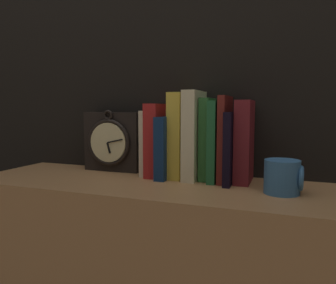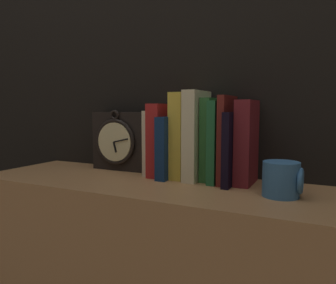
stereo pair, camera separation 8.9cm
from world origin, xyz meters
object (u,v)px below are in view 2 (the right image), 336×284
clock (120,141)px  mug (283,179)px  book_slot4_cream (197,136)px  book_slot9_maroon (247,142)px  book_slot5_green (210,139)px  book_slot3_yellow (184,136)px  book_slot7_maroon (227,139)px  book_slot2_navy (171,147)px  book_slot8_black (233,148)px  book_slot6_green (218,142)px  book_slot0_cream (154,143)px  book_slot1_red (161,140)px

clock → mug: size_ratio=2.23×
book_slot4_cream → book_slot9_maroon: bearing=2.4°
book_slot5_green → book_slot9_maroon: bearing=-3.8°
book_slot3_yellow → book_slot7_maroon: book_slot3_yellow is taller
book_slot2_navy → book_slot5_green: size_ratio=0.77×
book_slot7_maroon → mug: 0.20m
book_slot5_green → book_slot7_maroon: bearing=-13.2°
book_slot4_cream → book_slot8_black: (0.11, -0.01, -0.03)m
book_slot3_yellow → book_slot7_maroon: 0.13m
book_slot8_black → book_slot6_green: bearing=166.5°
book_slot0_cream → mug: 0.42m
book_slot4_cream → mug: bearing=-19.0°
clock → mug: clock is taller
book_slot4_cream → book_slot9_maroon: (0.14, 0.01, -0.01)m
book_slot2_navy → book_slot8_black: 0.19m
book_slot3_yellow → mug: (0.30, -0.09, -0.09)m
book_slot8_black → book_slot7_maroon: bearing=150.4°
clock → book_slot5_green: 0.33m
book_slot8_black → book_slot0_cream: bearing=174.9°
book_slot1_red → clock: bearing=171.0°
book_slot5_green → book_slot9_maroon: 0.11m
book_slot0_cream → book_slot2_navy: (0.07, -0.02, -0.01)m
book_slot1_red → book_slot2_navy: 0.04m
book_slot8_black → mug: book_slot8_black is taller
book_slot4_cream → book_slot9_maroon: 0.15m
clock → book_slot7_maroon: (0.38, -0.03, 0.02)m
book_slot5_green → book_slot8_black: (0.07, -0.02, -0.02)m
book_slot1_red → book_slot4_cream: (0.12, -0.01, 0.02)m
book_slot0_cream → book_slot4_cream: bearing=-4.6°
book_slot0_cream → book_slot7_maroon: book_slot7_maroon is taller
book_slot2_navy → book_slot6_green: bearing=2.3°
book_slot1_red → book_slot2_navy: (0.04, -0.01, -0.02)m
book_slot1_red → book_slot8_black: 0.23m
book_slot1_red → book_slot5_green: bearing=2.9°
book_slot1_red → book_slot8_black: book_slot1_red is taller
book_slot9_maroon → mug: size_ratio=2.52×
book_slot5_green → book_slot2_navy: bearing=-170.9°
book_slot9_maroon → book_slot3_yellow: bearing=179.6°
book_slot6_green → book_slot2_navy: bearing=-177.7°
clock → book_slot9_maroon: book_slot9_maroon is taller
mug → book_slot6_green: bearing=155.1°
book_slot3_yellow → book_slot9_maroon: 0.19m
book_slot1_red → mug: book_slot1_red is taller
book_slot1_red → book_slot3_yellow: size_ratio=0.87×
book_slot4_cream → book_slot6_green: bearing=0.0°
book_slot0_cream → book_slot7_maroon: size_ratio=0.83×
book_slot1_red → book_slot9_maroon: book_slot9_maroon is taller
book_slot1_red → book_slot5_green: 0.16m
book_slot3_yellow → book_slot0_cream: bearing=177.5°
book_slot5_green → book_slot6_green: bearing=-25.1°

